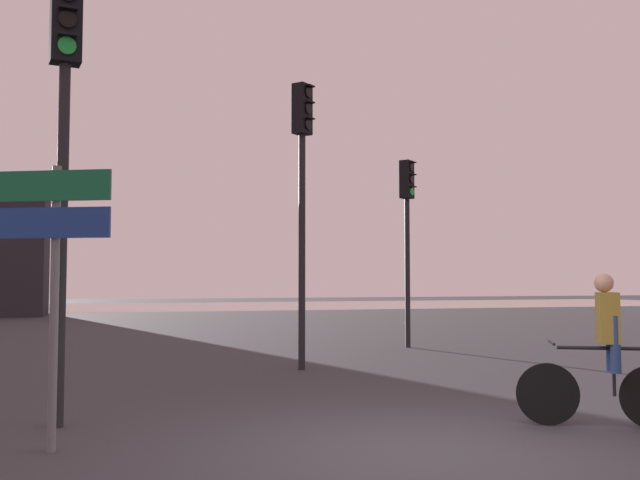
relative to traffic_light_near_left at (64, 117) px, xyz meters
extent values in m
plane|color=#333338|center=(3.27, -2.23, -3.32)|extent=(120.00, 120.00, 0.00)
cube|color=#9E937F|center=(3.27, 36.75, -3.31)|extent=(80.00, 16.00, 0.01)
cylinder|color=black|center=(0.00, 0.01, -1.37)|extent=(0.12, 0.12, 3.90)
cube|color=black|center=(0.00, 0.01, 1.03)|extent=(0.35, 0.29, 0.90)
cylinder|color=black|center=(0.02, -0.13, 1.03)|extent=(0.19, 0.06, 0.19)
cube|color=black|center=(0.02, -0.15, 1.14)|extent=(0.21, 0.15, 0.02)
cylinder|color=green|center=(0.02, -0.13, 0.74)|extent=(0.19, 0.06, 0.19)
cube|color=black|center=(0.02, -0.15, 0.85)|extent=(0.21, 0.15, 0.02)
cylinder|color=black|center=(7.33, 7.27, -1.57)|extent=(0.12, 0.12, 3.50)
cube|color=black|center=(7.33, 7.27, 0.63)|extent=(0.40, 0.39, 0.90)
cylinder|color=black|center=(7.42, 7.17, 0.92)|extent=(0.17, 0.14, 0.19)
cube|color=black|center=(7.43, 7.15, 1.03)|extent=(0.22, 0.21, 0.02)
cylinder|color=black|center=(7.42, 7.17, 0.63)|extent=(0.17, 0.14, 0.19)
cube|color=black|center=(7.43, 7.15, 0.74)|extent=(0.22, 0.21, 0.02)
cylinder|color=green|center=(7.42, 7.17, 0.34)|extent=(0.17, 0.14, 0.19)
cube|color=black|center=(7.43, 7.15, 0.45)|extent=(0.22, 0.21, 0.02)
cylinder|color=black|center=(3.80, 3.94, -1.24)|extent=(0.12, 0.12, 4.15)
cube|color=black|center=(3.80, 3.94, 1.28)|extent=(0.40, 0.39, 0.90)
cylinder|color=black|center=(3.89, 3.84, 1.57)|extent=(0.17, 0.14, 0.19)
cube|color=black|center=(3.90, 3.82, 1.68)|extent=(0.22, 0.21, 0.02)
cylinder|color=black|center=(3.89, 3.84, 1.28)|extent=(0.17, 0.14, 0.19)
cube|color=black|center=(3.90, 3.82, 1.39)|extent=(0.22, 0.21, 0.02)
cylinder|color=black|center=(3.89, 3.84, 0.99)|extent=(0.17, 0.14, 0.19)
cube|color=black|center=(3.90, 3.82, 1.10)|extent=(0.22, 0.21, 0.02)
cylinder|color=slate|center=(0.00, -1.14, -2.02)|extent=(0.08, 0.08, 2.60)
cube|color=#116038|center=(-0.02, -1.19, -0.91)|extent=(1.01, 0.50, 0.28)
cube|color=navy|center=(-0.02, -1.19, -1.25)|extent=(1.01, 0.50, 0.28)
cylinder|color=black|center=(5.01, -1.46, -2.99)|extent=(0.60, 0.35, 0.66)
cylinder|color=black|center=(5.47, -1.71, -2.49)|extent=(0.75, 0.44, 0.04)
cylinder|color=black|center=(5.60, -1.78, -2.71)|extent=(0.04, 0.04, 0.55)
cylinder|color=black|center=(5.05, -1.48, -2.44)|extent=(0.25, 0.42, 0.03)
cylinder|color=navy|center=(5.65, -1.70, -2.44)|extent=(0.11, 0.11, 0.60)
cylinder|color=navy|center=(5.55, -1.87, -2.44)|extent=(0.11, 0.11, 0.60)
cube|color=olive|center=(5.55, -1.76, -2.17)|extent=(0.32, 0.36, 0.54)
sphere|color=tan|center=(5.53, -1.74, -1.80)|extent=(0.20, 0.20, 0.20)
camera|label=1|loc=(0.37, -8.09, -1.78)|focal=40.00mm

